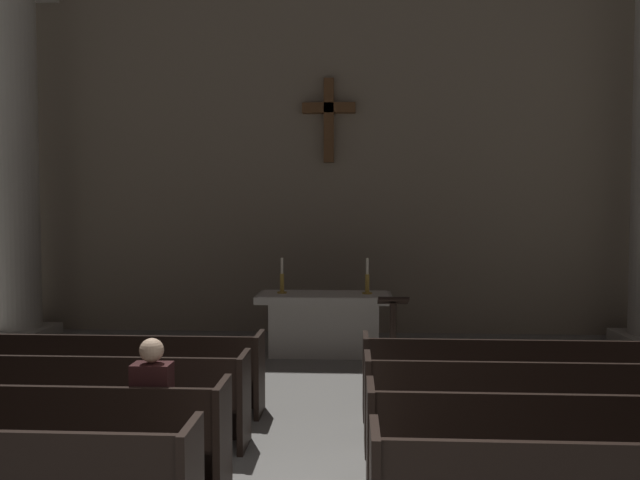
% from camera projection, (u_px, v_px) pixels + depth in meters
% --- Properties ---
extents(pew_left_row_3, '(3.92, 0.50, 0.95)m').
position_uv_depth(pew_left_row_3, '(55.00, 398.00, 6.18)').
color(pew_left_row_3, black).
rests_on(pew_left_row_3, ground).
extents(pew_left_row_4, '(3.92, 0.50, 0.95)m').
position_uv_depth(pew_left_row_4, '(96.00, 372.00, 7.18)').
color(pew_left_row_4, black).
rests_on(pew_left_row_4, ground).
extents(pew_right_row_2, '(3.92, 0.50, 0.95)m').
position_uv_depth(pew_right_row_2, '(611.00, 446.00, 4.91)').
color(pew_right_row_2, black).
rests_on(pew_right_row_2, ground).
extents(pew_right_row_3, '(3.92, 0.50, 0.95)m').
position_uv_depth(pew_right_row_3, '(568.00, 406.00, 5.91)').
color(pew_right_row_3, black).
rests_on(pew_right_row_3, ground).
extents(pew_right_row_4, '(3.92, 0.50, 0.95)m').
position_uv_depth(pew_right_row_4, '(537.00, 378.00, 6.90)').
color(pew_right_row_4, black).
rests_on(pew_right_row_4, ground).
extents(column_left_fourth, '(1.20, 1.20, 6.48)m').
position_uv_depth(column_left_fourth, '(16.00, 168.00, 11.21)').
color(column_left_fourth, '#ADA89E').
rests_on(column_left_fourth, ground).
extents(altar, '(2.20, 0.90, 1.01)m').
position_uv_depth(altar, '(324.00, 322.00, 10.05)').
color(altar, '#BCB7AD').
rests_on(altar, ground).
extents(candlestick_left, '(0.16, 0.16, 0.58)m').
position_uv_depth(candlestick_left, '(282.00, 282.00, 10.05)').
color(candlestick_left, '#B79338').
rests_on(candlestick_left, altar).
extents(candlestick_right, '(0.16, 0.16, 0.58)m').
position_uv_depth(candlestick_right, '(367.00, 283.00, 9.98)').
color(candlestick_right, '#B79338').
rests_on(candlestick_right, altar).
extents(apse_with_cross, '(12.72, 0.44, 7.41)m').
position_uv_depth(apse_with_cross, '(329.00, 141.00, 11.86)').
color(apse_with_cross, gray).
rests_on(apse_with_cross, ground).
extents(lectern, '(0.44, 0.36, 1.15)m').
position_uv_depth(lectern, '(393.00, 337.00, 8.79)').
color(lectern, black).
rests_on(lectern, ground).
extents(lone_worshipper, '(0.32, 0.43, 1.32)m').
position_uv_depth(lone_worshipper, '(156.00, 410.00, 5.14)').
color(lone_worshipper, '#26262B').
rests_on(lone_worshipper, ground).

